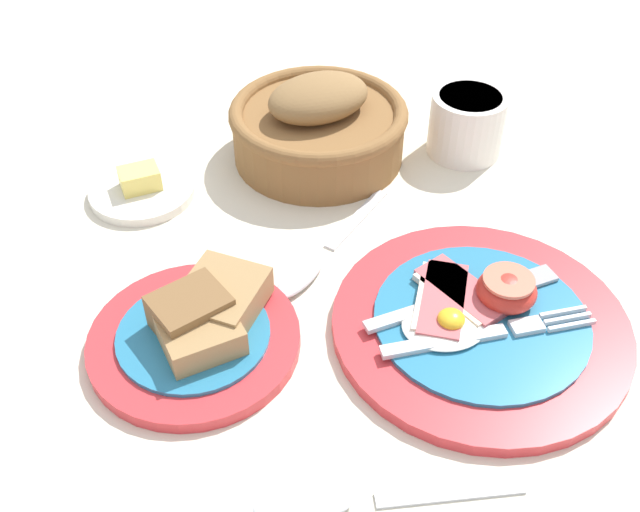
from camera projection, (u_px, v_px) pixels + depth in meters
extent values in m
plane|color=beige|center=(405.00, 327.00, 0.65)|extent=(3.00, 3.00, 0.00)
cylinder|color=red|center=(480.00, 326.00, 0.64)|extent=(0.25, 0.25, 0.01)
cylinder|color=teal|center=(481.00, 319.00, 0.63)|extent=(0.18, 0.18, 0.00)
cube|color=#BC5156|center=(462.00, 291.00, 0.65)|extent=(0.07, 0.09, 0.01)
cube|color=beige|center=(449.00, 299.00, 0.64)|extent=(0.05, 0.08, 0.01)
cube|color=#BC5156|center=(443.00, 301.00, 0.64)|extent=(0.07, 0.10, 0.01)
cube|color=beige|center=(424.00, 297.00, 0.65)|extent=(0.05, 0.08, 0.01)
ellipsoid|color=red|center=(505.00, 288.00, 0.64)|extent=(0.05, 0.05, 0.03)
cylinder|color=#DB664C|center=(508.00, 278.00, 0.63)|extent=(0.04, 0.04, 0.00)
ellipsoid|color=white|center=(444.00, 325.00, 0.62)|extent=(0.07, 0.06, 0.01)
ellipsoid|color=yellow|center=(451.00, 319.00, 0.62)|extent=(0.02, 0.02, 0.01)
cube|color=silver|center=(444.00, 341.00, 0.61)|extent=(0.11, 0.02, 0.00)
cube|color=silver|center=(527.00, 326.00, 0.62)|extent=(0.03, 0.02, 0.00)
cube|color=silver|center=(572.00, 326.00, 0.62)|extent=(0.04, 0.01, 0.00)
cube|color=silver|center=(567.00, 319.00, 0.63)|extent=(0.04, 0.01, 0.00)
cube|color=silver|center=(563.00, 312.00, 0.63)|extent=(0.04, 0.01, 0.00)
cube|color=silver|center=(424.00, 314.00, 0.63)|extent=(0.11, 0.03, 0.00)
cube|color=#9EA0A5|center=(516.00, 284.00, 0.66)|extent=(0.08, 0.04, 0.00)
cylinder|color=red|center=(194.00, 340.00, 0.63)|extent=(0.18, 0.18, 0.01)
cylinder|color=teal|center=(193.00, 334.00, 0.62)|extent=(0.13, 0.13, 0.00)
cube|color=#9E7A4C|center=(200.00, 334.00, 0.60)|extent=(0.07, 0.07, 0.02)
cube|color=#9E7A4C|center=(222.00, 297.00, 0.63)|extent=(0.09, 0.10, 0.03)
cube|color=brown|center=(191.00, 312.00, 0.62)|extent=(0.07, 0.07, 0.03)
cylinder|color=white|center=(467.00, 124.00, 0.83)|extent=(0.08, 0.08, 0.07)
cylinder|color=white|center=(470.00, 99.00, 0.80)|extent=(0.07, 0.07, 0.01)
cylinder|color=brown|center=(318.00, 135.00, 0.82)|extent=(0.19, 0.19, 0.06)
torus|color=brown|center=(318.00, 113.00, 0.80)|extent=(0.19, 0.19, 0.02)
ellipsoid|color=olive|center=(318.00, 98.00, 0.79)|extent=(0.13, 0.11, 0.04)
cylinder|color=silver|center=(142.00, 191.00, 0.78)|extent=(0.11, 0.11, 0.01)
cube|color=#F4E06B|center=(140.00, 178.00, 0.77)|extent=(0.05, 0.04, 0.02)
cube|color=silver|center=(450.00, 492.00, 0.53)|extent=(0.11, 0.02, 0.01)
ellipsoid|color=silver|center=(303.00, 505.00, 0.52)|extent=(0.07, 0.03, 0.01)
cube|color=silver|center=(357.00, 218.00, 0.75)|extent=(0.08, 0.09, 0.01)
ellipsoid|color=silver|center=(300.00, 275.00, 0.69)|extent=(0.07, 0.07, 0.01)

